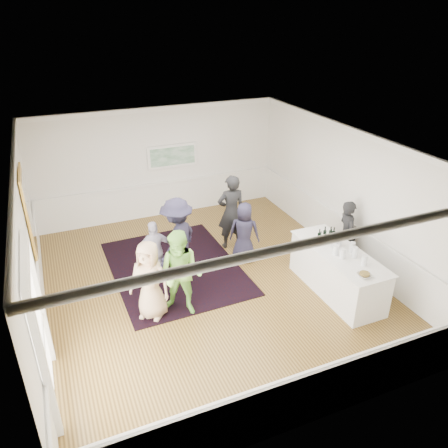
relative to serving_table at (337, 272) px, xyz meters
name	(u,v)px	position (x,y,z in m)	size (l,w,h in m)	color
floor	(210,284)	(-2.42, 1.32, -0.50)	(8.00, 8.00, 0.00)	olive
ceiling	(208,146)	(-2.42, 1.32, 2.70)	(7.00, 8.00, 0.02)	white
wall_left	(29,253)	(-5.92, 1.32, 1.10)	(0.02, 8.00, 3.20)	white
wall_right	(347,195)	(1.08, 1.32, 1.10)	(0.02, 8.00, 3.20)	white
wall_back	(159,163)	(-2.42, 5.32, 1.10)	(7.00, 0.02, 3.20)	white
wall_front	(317,341)	(-2.42, -2.68, 1.10)	(7.00, 0.02, 3.20)	white
wainscoting	(210,265)	(-2.42, 1.32, 0.00)	(7.00, 8.00, 1.00)	white
mirror	(29,214)	(-5.87, 2.62, 1.30)	(0.05, 1.25, 1.85)	gold
doorway	(39,323)	(-5.86, -0.58, 0.92)	(0.10, 1.78, 2.56)	white
landscape_painting	(172,156)	(-2.02, 5.26, 1.28)	(1.44, 0.06, 0.66)	white
area_rug	(175,267)	(-2.95, 2.27, -0.49)	(2.86, 3.75, 0.02)	black
serving_table	(337,272)	(0.00, 0.00, 0.00)	(0.93, 2.45, 0.99)	white
bartender	(347,235)	(0.78, 0.78, 0.35)	(0.62, 0.41, 1.70)	black
guest_tan	(150,280)	(-3.90, 0.74, 0.34)	(0.82, 0.53, 1.67)	tan
guest_green	(181,274)	(-3.29, 0.61, 0.41)	(0.89, 0.69, 1.82)	#8BDA57
guest_lilac	(155,251)	(-3.46, 2.01, 0.22)	(0.84, 0.35, 1.44)	silver
guest_dark_a	(178,240)	(-2.98, 1.82, 0.48)	(1.27, 0.73, 1.97)	#222036
guest_dark_b	(231,212)	(-1.29, 2.73, 0.48)	(0.71, 0.47, 1.95)	black
guest_navy	(244,233)	(-1.28, 1.97, 0.25)	(0.74, 0.48, 1.51)	#222036
wine_bottles	(326,234)	(0.01, 0.52, 0.65)	(0.46, 0.25, 0.31)	black
juice_pitchers	(350,252)	(0.04, -0.27, 0.61)	(0.50, 0.68, 0.24)	#6CB841
ice_bucket	(337,242)	(0.05, 0.19, 0.61)	(0.26, 0.26, 0.24)	silver
nut_bowl	(364,275)	(-0.14, -0.96, 0.53)	(0.27, 0.27, 0.08)	white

